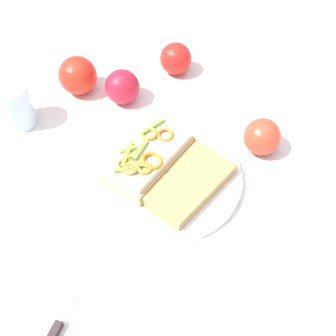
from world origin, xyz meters
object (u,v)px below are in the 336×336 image
drinking_glass (15,106)px  apple_4 (78,75)px  plate (168,177)px  sandwich (148,157)px  apple_1 (262,137)px  apple_0 (122,87)px  bread_slice_side (188,183)px  knife (56,331)px  apple_2 (176,59)px

drinking_glass → apple_4: bearing=-38.7°
drinking_glass → plate: bearing=-106.8°
sandwich → apple_4: bearing=70.6°
sandwich → apple_1: (0.09, -0.20, -0.00)m
apple_0 → bread_slice_side: bearing=-142.1°
bread_slice_side → apple_4: size_ratio=1.99×
knife → drinking_glass: bearing=39.4°
apple_1 → knife: 0.48m
apple_4 → plate: bearing=-132.8°
sandwich → bread_slice_side: (-0.04, -0.08, -0.01)m
drinking_glass → bread_slice_side: bearing=-107.9°
apple_1 → apple_4: apple_4 is taller
bread_slice_side → apple_0: 0.27m
sandwich → drinking_glass: 0.29m
bread_slice_side → drinking_glass: 0.38m
apple_0 → knife: apple_0 is taller
plate → apple_2: bearing=6.3°
plate → bread_slice_side: bread_slice_side is taller
apple_2 → apple_0: bearing=140.0°
apple_1 → knife: apple_1 is taller
apple_4 → apple_0: bearing=-98.6°
bread_slice_side → apple_2: 0.34m
bread_slice_side → drinking_glass: size_ratio=1.79×
drinking_glass → knife: 0.45m
sandwich → apple_0: size_ratio=2.64×
apple_2 → drinking_glass: 0.36m
sandwich → drinking_glass: (0.08, 0.28, 0.01)m
apple_2 → drinking_glass: bearing=126.6°
bread_slice_side → drinking_glass: (0.12, 0.36, 0.02)m
plate → apple_2: size_ratio=3.76×
plate → knife: bearing=159.2°
plate → apple_4: bearing=47.2°
plate → sandwich: bearing=65.6°
apple_1 → sandwich: bearing=113.0°
plate → knife: size_ratio=2.21×
sandwich → apple_4: apple_4 is taller
apple_4 → apple_2: bearing=-63.3°
apple_1 → drinking_glass: (-0.01, 0.48, 0.01)m
bread_slice_side → apple_0: size_ratio=2.24×
sandwich → bread_slice_side: bearing=-89.1°
knife → apple_2: bearing=4.1°
apple_1 → knife: size_ratio=0.58×
bread_slice_side → knife: 0.31m
apple_4 → drinking_glass: size_ratio=0.90×
bread_slice_side → apple_1: (0.12, -0.12, 0.01)m
plate → bread_slice_side: 0.05m
sandwich → bread_slice_side: sandwich is taller
plate → bread_slice_side: (-0.02, -0.04, 0.02)m
plate → apple_2: 0.31m
apple_0 → drinking_glass: bearing=117.5°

